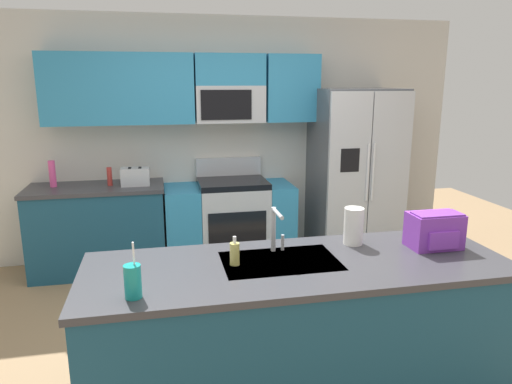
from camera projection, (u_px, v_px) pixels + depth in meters
name	position (u px, v px, depth m)	size (l,w,h in m)	color
ground_plane	(272.00, 348.00, 3.49)	(9.00, 9.00, 0.00)	#997A56
kitchen_wall_unit	(215.00, 124.00, 5.10)	(5.20, 0.43, 2.60)	beige
back_counter	(99.00, 229.00, 4.82)	(1.34, 0.63, 0.90)	navy
range_oven	(230.00, 221.00, 5.09)	(1.36, 0.61, 1.10)	#B7BABF
refrigerator	(355.00, 174.00, 5.19)	(0.90, 0.76, 1.85)	#4C4F54
island_counter	(297.00, 332.00, 2.84)	(2.49, 0.86, 0.90)	navy
toaster	(135.00, 177.00, 4.73)	(0.28, 0.16, 0.18)	#B7BABF
pepper_mill	(110.00, 176.00, 4.72)	(0.05, 0.05, 0.18)	#B2332D
bottle_pink	(52.00, 174.00, 4.65)	(0.06, 0.06, 0.26)	#EA4C93
sink_faucet	(275.00, 226.00, 2.86)	(0.08, 0.21, 0.28)	#B7BABF
drink_cup_teal	(133.00, 281.00, 2.28)	(0.08, 0.08, 0.29)	teal
soap_dispenser	(235.00, 253.00, 2.69)	(0.06, 0.06, 0.17)	#D8CC66
paper_towel_roll	(354.00, 226.00, 3.02)	(0.12, 0.12, 0.24)	white
backpack	(435.00, 230.00, 2.96)	(0.32, 0.22, 0.23)	purple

